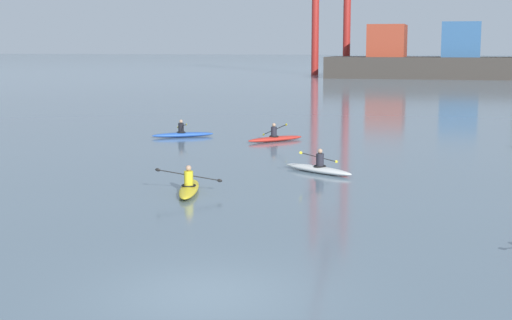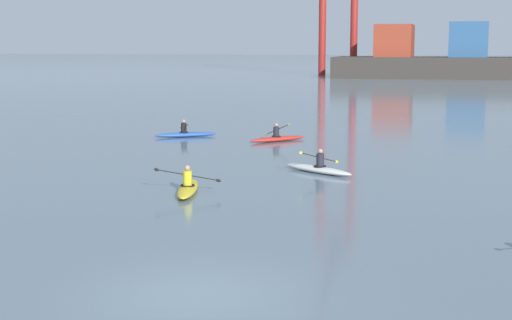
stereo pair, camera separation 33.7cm
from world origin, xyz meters
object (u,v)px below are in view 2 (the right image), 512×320
object	(u,v)px
kayak_red	(278,138)
kayak_white	(318,168)
kayak_yellow	(188,188)
container_barge	(468,59)
kayak_blue	(186,134)

from	to	relation	value
kayak_red	kayak_white	bearing A→B (deg)	-67.13
kayak_white	kayak_yellow	distance (m)	6.25
container_barge	kayak_white	bearing A→B (deg)	-93.44
kayak_yellow	kayak_red	distance (m)	14.40
kayak_red	kayak_blue	bearing A→B (deg)	174.25
kayak_yellow	kayak_red	size ratio (longest dim) A/B	1.16
container_barge	kayak_blue	bearing A→B (deg)	-100.20
kayak_white	kayak_red	bearing A→B (deg)	112.87
kayak_yellow	kayak_white	bearing A→B (deg)	56.17
kayak_white	kayak_yellow	xyz separation A→B (m)	(-3.48, -5.19, 0.00)
kayak_yellow	kayak_blue	size ratio (longest dim) A/B	1.09
kayak_blue	container_barge	bearing A→B (deg)	79.80
container_barge	kayak_yellow	bearing A→B (deg)	-95.32
container_barge	kayak_blue	world-z (taller)	container_barge
kayak_white	kayak_yellow	bearing A→B (deg)	-123.83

